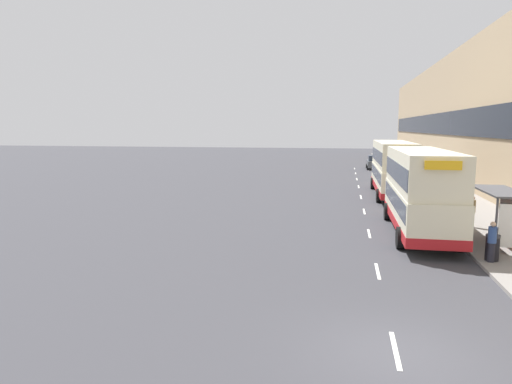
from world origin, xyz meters
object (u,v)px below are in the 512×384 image
(double_decker_bus_ahead, at_px, (393,167))
(litter_bin, at_px, (492,248))
(bus_shelter, at_px, (506,208))
(pedestrian_at_shelter, at_px, (472,211))
(pedestrian_2, at_px, (492,241))
(double_decker_bus_near, at_px, (420,190))
(car_0, at_px, (375,162))

(double_decker_bus_ahead, distance_m, litter_bin, 18.45)
(bus_shelter, height_order, double_decker_bus_ahead, double_decker_bus_ahead)
(pedestrian_at_shelter, bearing_deg, pedestrian_2, -98.09)
(double_decker_bus_near, height_order, pedestrian_at_shelter, double_decker_bus_near)
(double_decker_bus_ahead, bearing_deg, pedestrian_at_shelter, -75.91)
(pedestrian_2, bearing_deg, bus_shelter, 64.45)
(pedestrian_at_shelter, height_order, litter_bin, pedestrian_at_shelter)
(bus_shelter, bearing_deg, double_decker_bus_ahead, 102.01)
(car_0, relative_size, litter_bin, 4.13)
(bus_shelter, relative_size, pedestrian_at_shelter, 2.50)
(car_0, bearing_deg, pedestrian_at_shelter, -85.40)
(double_decker_bus_near, xyz_separation_m, pedestrian_at_shelter, (2.92, 1.57, -1.29))
(pedestrian_2, bearing_deg, car_0, 92.60)
(litter_bin, bearing_deg, bus_shelter, 64.28)
(pedestrian_at_shelter, xyz_separation_m, pedestrian_2, (-0.95, -6.65, -0.02))
(bus_shelter, xyz_separation_m, pedestrian_2, (-1.32, -2.76, -0.90))
(double_decker_bus_ahead, bearing_deg, bus_shelter, -77.99)
(double_decker_bus_near, xyz_separation_m, pedestrian_2, (1.98, -5.08, -1.31))
(bus_shelter, height_order, pedestrian_2, bus_shelter)
(bus_shelter, height_order, double_decker_bus_near, double_decker_bus_near)
(bus_shelter, distance_m, double_decker_bus_near, 4.05)
(pedestrian_2, bearing_deg, double_decker_bus_ahead, 96.25)
(double_decker_bus_ahead, xyz_separation_m, pedestrian_at_shelter, (2.97, -11.83, -1.29))
(double_decker_bus_ahead, distance_m, pedestrian_2, 18.64)
(double_decker_bus_near, relative_size, double_decker_bus_ahead, 0.89)
(double_decker_bus_ahead, bearing_deg, litter_bin, -83.37)
(double_decker_bus_ahead, xyz_separation_m, pedestrian_2, (2.02, -18.48, -1.31))
(double_decker_bus_ahead, height_order, pedestrian_at_shelter, double_decker_bus_ahead)
(litter_bin, bearing_deg, pedestrian_2, -113.58)
(car_0, distance_m, pedestrian_2, 42.26)
(double_decker_bus_ahead, relative_size, litter_bin, 10.98)
(pedestrian_at_shelter, relative_size, pedestrian_2, 1.03)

